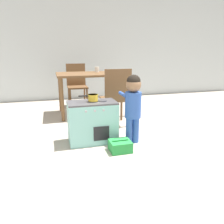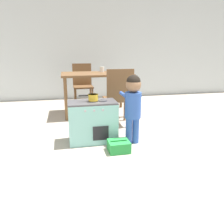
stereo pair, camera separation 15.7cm
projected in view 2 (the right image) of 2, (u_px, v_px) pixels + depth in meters
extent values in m
plane|color=#B2A899|center=(120.00, 178.00, 2.01)|extent=(16.00, 16.00, 0.00)
cube|color=silver|center=(82.00, 45.00, 5.21)|extent=(10.00, 0.06, 2.60)
cube|color=#8CD1CC|center=(93.00, 122.00, 2.79)|extent=(0.60, 0.35, 0.51)
cube|color=#4C4C51|center=(92.00, 102.00, 2.72)|extent=(0.60, 0.35, 0.02)
cylinder|color=#38383D|center=(93.00, 101.00, 2.72)|extent=(0.11, 0.11, 0.01)
cylinder|color=#38383D|center=(103.00, 101.00, 2.75)|extent=(0.11, 0.11, 0.01)
cube|color=black|center=(101.00, 133.00, 2.66)|extent=(0.19, 0.01, 0.18)
cylinder|color=#B2B2B7|center=(85.00, 111.00, 2.55)|extent=(0.03, 0.01, 0.03)
cylinder|color=#B2B2B7|center=(94.00, 111.00, 2.57)|extent=(0.03, 0.01, 0.03)
cylinder|color=#B2B2B7|center=(103.00, 110.00, 2.59)|extent=(0.03, 0.01, 0.03)
cylinder|color=yellow|center=(93.00, 97.00, 2.71)|extent=(0.12, 0.12, 0.08)
cylinder|color=yellow|center=(93.00, 95.00, 2.70)|extent=(0.13, 0.13, 0.01)
cylinder|color=black|center=(83.00, 96.00, 2.68)|extent=(0.12, 0.02, 0.02)
cylinder|color=#335BB7|center=(129.00, 131.00, 2.74)|extent=(0.08, 0.08, 0.34)
cylinder|color=#335BB7|center=(136.00, 130.00, 2.76)|extent=(0.08, 0.08, 0.34)
cylinder|color=#335BB7|center=(133.00, 105.00, 2.66)|extent=(0.20, 0.20, 0.32)
sphere|color=#936B4C|center=(133.00, 85.00, 2.60)|extent=(0.18, 0.18, 0.18)
sphere|color=black|center=(134.00, 82.00, 2.59)|extent=(0.17, 0.17, 0.17)
cylinder|color=#335BB7|center=(123.00, 95.00, 2.73)|extent=(0.04, 0.25, 0.04)
cylinder|color=#335BB7|center=(137.00, 94.00, 2.77)|extent=(0.04, 0.25, 0.04)
cube|color=green|center=(119.00, 146.00, 2.54)|extent=(0.24, 0.22, 0.12)
cylinder|color=green|center=(119.00, 140.00, 2.52)|extent=(0.19, 0.02, 0.02)
cube|color=brown|center=(96.00, 74.00, 3.97)|extent=(1.24, 0.81, 0.03)
cylinder|color=brown|center=(66.00, 100.00, 3.63)|extent=(0.06, 0.06, 0.72)
cylinder|color=brown|center=(131.00, 97.00, 3.86)|extent=(0.06, 0.06, 0.72)
cylinder|color=brown|center=(66.00, 92.00, 4.28)|extent=(0.06, 0.06, 0.72)
cylinder|color=brown|center=(121.00, 90.00, 4.51)|extent=(0.06, 0.06, 0.72)
cube|color=brown|center=(117.00, 99.00, 3.41)|extent=(0.40, 0.40, 0.03)
cube|color=brown|center=(120.00, 85.00, 3.17)|extent=(0.40, 0.02, 0.46)
cylinder|color=brown|center=(109.00, 116.00, 3.27)|extent=(0.04, 0.04, 0.40)
cylinder|color=brown|center=(131.00, 114.00, 3.34)|extent=(0.04, 0.04, 0.40)
cylinder|color=brown|center=(105.00, 110.00, 3.60)|extent=(0.04, 0.04, 0.40)
cylinder|color=brown|center=(125.00, 109.00, 3.67)|extent=(0.04, 0.04, 0.40)
cube|color=brown|center=(83.00, 87.00, 4.62)|extent=(0.40, 0.40, 0.03)
cube|color=brown|center=(82.00, 74.00, 4.73)|extent=(0.40, 0.02, 0.46)
cylinder|color=brown|center=(76.00, 99.00, 4.48)|extent=(0.04, 0.04, 0.40)
cylinder|color=brown|center=(92.00, 98.00, 4.55)|extent=(0.04, 0.04, 0.40)
cylinder|color=brown|center=(75.00, 96.00, 4.80)|extent=(0.04, 0.04, 0.40)
cylinder|color=brown|center=(91.00, 95.00, 4.87)|extent=(0.04, 0.04, 0.40)
cylinder|color=white|center=(102.00, 69.00, 4.15)|extent=(0.08, 0.08, 0.10)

